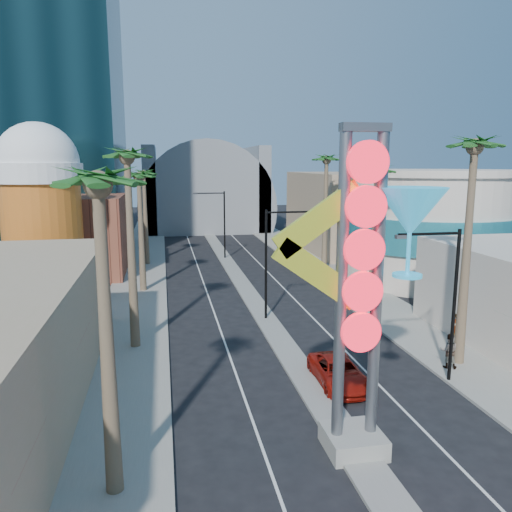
% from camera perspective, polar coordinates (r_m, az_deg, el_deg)
% --- Properties ---
extents(ground, '(240.00, 240.00, 0.00)m').
position_cam_1_polar(ground, '(19.21, 14.62, -25.31)').
color(ground, black).
rests_on(ground, ground).
extents(sidewalk_west, '(5.00, 100.00, 0.15)m').
position_cam_1_polar(sidewalk_west, '(50.26, -13.11, -2.51)').
color(sidewalk_west, gray).
rests_on(sidewalk_west, ground).
extents(sidewalk_east, '(5.00, 100.00, 0.15)m').
position_cam_1_polar(sidewalk_east, '(52.87, 7.93, -1.69)').
color(sidewalk_east, gray).
rests_on(sidewalk_east, ground).
extents(median, '(1.60, 84.00, 0.15)m').
position_cam_1_polar(median, '(53.60, -2.78, -1.44)').
color(median, gray).
rests_on(median, ground).
extents(hotel_tower, '(20.00, 20.00, 50.00)m').
position_cam_1_polar(hotel_tower, '(69.04, -24.60, 21.17)').
color(hotel_tower, black).
rests_on(hotel_tower, ground).
extents(brick_filler_west, '(10.00, 10.00, 8.00)m').
position_cam_1_polar(brick_filler_west, '(53.21, -20.16, 2.13)').
color(brick_filler_west, brown).
rests_on(brick_filler_west, ground).
extents(filler_east, '(10.00, 20.00, 10.00)m').
position_cam_1_polar(filler_east, '(66.41, 9.83, 5.03)').
color(filler_east, tan).
rests_on(filler_east, ground).
extents(beer_mug, '(7.00, 7.00, 14.50)m').
position_cam_1_polar(beer_mug, '(45.20, -23.36, 5.46)').
color(beer_mug, '#C66E1A').
rests_on(beer_mug, ground).
extents(turquoise_building, '(16.60, 16.60, 10.60)m').
position_cam_1_polar(turquoise_building, '(50.96, 19.00, 3.28)').
color(turquoise_building, beige).
rests_on(turquoise_building, ground).
extents(canopy, '(22.00, 16.00, 22.00)m').
position_cam_1_polar(canopy, '(86.53, -5.90, 5.91)').
color(canopy, slate).
rests_on(canopy, ground).
extents(neon_sign, '(6.53, 2.60, 12.55)m').
position_cam_1_polar(neon_sign, '(19.07, 14.09, -1.42)').
color(neon_sign, gray).
rests_on(neon_sign, ground).
extents(streetlight_0, '(3.79, 0.25, 8.00)m').
position_cam_1_polar(streetlight_0, '(35.37, 2.02, 0.29)').
color(streetlight_0, black).
rests_on(streetlight_0, ground).
extents(streetlight_1, '(3.79, 0.25, 8.00)m').
position_cam_1_polar(streetlight_1, '(58.67, -4.16, 4.34)').
color(streetlight_1, black).
rests_on(streetlight_1, ground).
extents(streetlight_2, '(3.45, 0.25, 8.00)m').
position_cam_1_polar(streetlight_2, '(26.70, 20.95, -3.88)').
color(streetlight_2, black).
rests_on(streetlight_2, ground).
extents(palm_0, '(2.40, 2.40, 11.70)m').
position_cam_1_polar(palm_0, '(16.13, -17.52, 5.72)').
color(palm_0, brown).
rests_on(palm_0, ground).
extents(palm_1, '(2.40, 2.40, 12.70)m').
position_cam_1_polar(palm_1, '(30.03, -14.48, 9.56)').
color(palm_1, brown).
rests_on(palm_1, ground).
extents(palm_2, '(2.40, 2.40, 11.20)m').
position_cam_1_polar(palm_2, '(44.04, -13.22, 8.06)').
color(palm_2, brown).
rests_on(palm_2, ground).
extents(palm_3, '(2.40, 2.40, 11.20)m').
position_cam_1_polar(palm_3, '(56.03, -12.70, 8.54)').
color(palm_3, brown).
rests_on(palm_3, ground).
extents(palm_5, '(2.40, 2.40, 13.20)m').
position_cam_1_polar(palm_5, '(28.86, 23.62, 9.89)').
color(palm_5, brown).
rests_on(palm_5, ground).
extents(palm_6, '(2.40, 2.40, 11.70)m').
position_cam_1_polar(palm_6, '(39.42, 13.63, 8.44)').
color(palm_6, brown).
rests_on(palm_6, ground).
extents(palm_7, '(2.40, 2.40, 12.70)m').
position_cam_1_polar(palm_7, '(50.59, 8.06, 10.03)').
color(palm_7, brown).
rests_on(palm_7, ground).
extents(red_pickup, '(2.30, 4.87, 1.34)m').
position_cam_1_polar(red_pickup, '(26.44, 9.42, -12.98)').
color(red_pickup, '#A7170C').
rests_on(red_pickup, ground).
extents(pedestrian_a, '(0.68, 0.51, 1.69)m').
position_cam_1_polar(pedestrian_a, '(34.31, 21.88, -7.49)').
color(pedestrian_a, gray).
rests_on(pedestrian_a, sidewalk_east).
extents(pedestrian_b, '(1.16, 1.07, 1.92)m').
position_cam_1_polar(pedestrian_b, '(29.58, 21.17, -10.06)').
color(pedestrian_b, gray).
rests_on(pedestrian_b, sidewalk_east).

